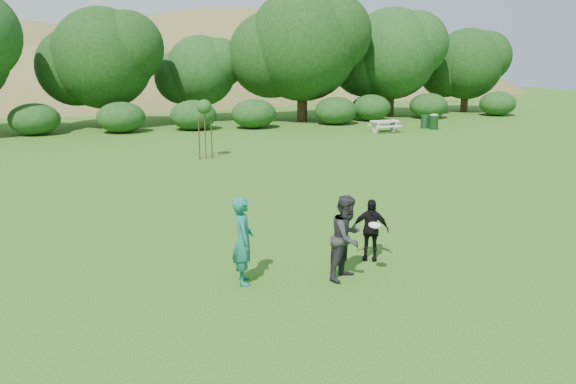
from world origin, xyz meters
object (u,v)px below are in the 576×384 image
Objects in this scene: player_black at (370,230)px; trash_can_lidded at (434,121)px; player_teal at (243,240)px; sapling at (204,109)px; picnic_table at (385,124)px; player_grey at (347,237)px; trash_can_near at (425,122)px.

player_black is 25.88m from trash_can_lidded.
sapling is (2.24, 15.24, 1.44)m from player_teal.
player_teal reaches higher than picnic_table.
player_black is at bearing 5.47° from player_grey.
player_grey is at bearing -94.23° from player_teal.
player_teal reaches higher than player_black.
player_black is 1.46× the size of trash_can_lidded.
sapling is 17.73m from trash_can_lidded.
trash_can_near reaches higher than picnic_table.
player_teal is at bearing -98.37° from sapling.
trash_can_near is at bearing 85.09° from player_black.
player_grey reaches higher than trash_can_near.
player_teal is 0.69× the size of sapling.
picnic_table is 3.83m from trash_can_lidded.
player_teal reaches higher than player_grey.
trash_can_lidded is (15.60, 20.65, -0.22)m from player_black.
sapling is (-16.47, -6.52, 1.97)m from trash_can_near.
player_grey is 1.39m from player_black.
picnic_table is at bearing 23.55° from sapling.
trash_can_near is (18.71, 21.76, -0.53)m from player_teal.
sapling reaches higher than player_teal.
player_grey is at bearing -108.87° from player_black.
trash_can_near is at bearing 14.30° from picnic_table.
trash_can_lidded is at bearing -33.37° from player_teal.
trash_can_lidded is at bearing -75.55° from trash_can_near.
picnic_table is (-3.64, -0.93, 0.07)m from trash_can_near.
player_grey is at bearing -126.47° from trash_can_near.
player_grey is 1.82× the size of trash_can_lidded.
trash_can_near is 0.50× the size of picnic_table.
trash_can_near is at bearing -32.10° from player_teal.
trash_can_near is at bearing 18.76° from player_grey.
player_grey is 27.70m from trash_can_near.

